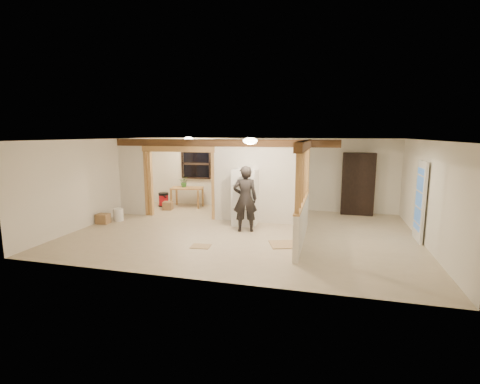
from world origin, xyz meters
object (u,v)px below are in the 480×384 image
(refrigerator, at_px, (245,197))
(bookshelf, at_px, (358,184))
(shop_vac, at_px, (164,199))
(work_table, at_px, (187,197))
(woman, at_px, (245,199))

(refrigerator, relative_size, bookshelf, 0.80)
(shop_vac, bearing_deg, bookshelf, 3.56)
(refrigerator, height_order, work_table, refrigerator)
(work_table, bearing_deg, shop_vac, 178.22)
(woman, bearing_deg, work_table, -57.21)
(woman, bearing_deg, bookshelf, -151.43)
(refrigerator, distance_m, work_table, 3.32)
(refrigerator, height_order, shop_vac, refrigerator)
(refrigerator, distance_m, woman, 0.72)
(refrigerator, bearing_deg, work_table, 144.09)
(work_table, xyz_separation_m, bookshelf, (5.95, 0.27, 0.66))
(refrigerator, xyz_separation_m, work_table, (-2.66, 1.93, -0.46))
(refrigerator, xyz_separation_m, shop_vac, (-3.53, 1.77, -0.56))
(bookshelf, bearing_deg, shop_vac, -176.44)
(refrigerator, bearing_deg, bookshelf, 33.79)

